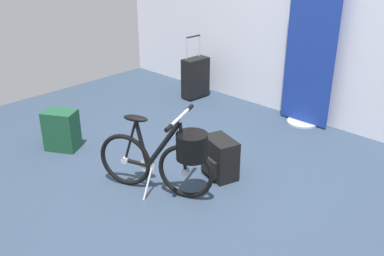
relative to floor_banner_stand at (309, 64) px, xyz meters
name	(u,v)px	position (x,y,z in m)	size (l,w,h in m)	color
ground_plane	(176,202)	(0.10, -2.19, -0.72)	(6.42, 6.42, 0.00)	#2D3D51
floor_banner_stand	(309,64)	(0.00, 0.00, 0.00)	(0.60, 0.36, 1.61)	#B7B7BC
folding_bike_foreground	(168,156)	(-0.04, -2.14, -0.35)	(1.00, 0.57, 0.75)	black
rolling_suitcase	(195,77)	(-1.50, -0.25, -0.44)	(0.20, 0.37, 0.83)	black
backpack_on_floor	(220,158)	(0.09, -1.61, -0.53)	(0.39, 0.32, 0.37)	black
handbag_on_floor	(62,130)	(-1.45, -2.30, -0.51)	(0.39, 0.35, 0.42)	#19472D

